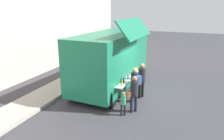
{
  "coord_description": "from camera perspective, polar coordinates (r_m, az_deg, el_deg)",
  "views": [
    {
      "loc": [
        -9.91,
        -2.37,
        4.35
      ],
      "look_at": [
        -0.41,
        1.44,
        1.3
      ],
      "focal_mm": 34.18,
      "sensor_mm": 36.0,
      "label": 1
    }
  ],
  "objects": [
    {
      "name": "curb_strip",
      "position": [
        10.21,
        -23.25,
        -9.6
      ],
      "size": [
        28.0,
        1.6,
        0.15
      ],
      "primitive_type": "cube",
      "color": "#9E998E",
      "rests_on": "ground"
    },
    {
      "name": "trash_bin",
      "position": [
        15.88,
        -3.08,
        2.35
      ],
      "size": [
        0.6,
        0.6,
        0.9
      ],
      "primitive_type": "cylinder",
      "color": "#2E5B3A",
      "rests_on": "ground"
    },
    {
      "name": "customer_mid_with_backpack",
      "position": [
        9.91,
        6.19,
        -3.14
      ],
      "size": [
        0.49,
        0.54,
        1.67
      ],
      "rotation": [
        0.0,
        0.0,
        0.95
      ],
      "color": "#1F2336",
      "rests_on": "ground"
    },
    {
      "name": "ground_plane",
      "position": [
        11.08,
        7.76,
        -6.69
      ],
      "size": [
        60.0,
        60.0,
        0.0
      ],
      "primitive_type": "plane",
      "color": "#38383D"
    },
    {
      "name": "customer_front_ordering",
      "position": [
        10.46,
        7.89,
        -2.06
      ],
      "size": [
        0.56,
        0.41,
        1.74
      ],
      "rotation": [
        0.0,
        0.0,
        1.14
      ],
      "color": "black",
      "rests_on": "ground"
    },
    {
      "name": "food_truck_main",
      "position": [
        11.45,
        -0.27,
        2.93
      ],
      "size": [
        5.81,
        3.2,
        3.82
      ],
      "rotation": [
        0.0,
        0.0,
        -0.05
      ],
      "color": "#19744F",
      "rests_on": "ground"
    },
    {
      "name": "customer_rear_waiting",
      "position": [
        9.0,
        5.84,
        -5.63
      ],
      "size": [
        0.48,
        0.45,
        1.62
      ],
      "rotation": [
        0.0,
        0.0,
        0.84
      ],
      "color": "#1C2235",
      "rests_on": "ground"
    },
    {
      "name": "child_near_queue",
      "position": [
        8.81,
        3.03,
        -8.42
      ],
      "size": [
        0.21,
        0.21,
        1.05
      ],
      "rotation": [
        0.0,
        0.0,
        0.55
      ],
      "color": "black",
      "rests_on": "ground"
    }
  ]
}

